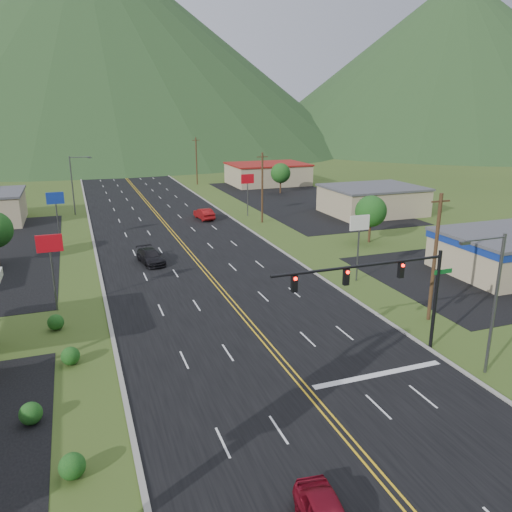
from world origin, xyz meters
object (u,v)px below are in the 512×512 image
object	(u,v)px
traffic_signal	(387,282)
car_dark_mid	(151,257)
streetlight_west	(74,181)
car_red_far	(204,214)
streetlight_east	(492,296)

from	to	relation	value
traffic_signal	car_dark_mid	world-z (taller)	traffic_signal
car_dark_mid	traffic_signal	bearing A→B (deg)	-75.86
streetlight_west	car_dark_mid	world-z (taller)	streetlight_west
car_red_far	streetlight_west	bearing A→B (deg)	-35.76
traffic_signal	car_red_far	size ratio (longest dim) A/B	2.64
traffic_signal	car_red_far	bearing A→B (deg)	90.52
streetlight_east	streetlight_west	xyz separation A→B (m)	(-22.86, 60.00, 0.00)
traffic_signal	streetlight_west	world-z (taller)	streetlight_west
traffic_signal	car_dark_mid	distance (m)	28.97
car_red_far	car_dark_mid	bearing A→B (deg)	54.99
traffic_signal	car_red_far	distance (m)	46.09
streetlight_east	traffic_signal	bearing A→B (deg)	139.61
car_dark_mid	car_red_far	bearing A→B (deg)	51.96
traffic_signal	streetlight_west	size ratio (longest dim) A/B	1.46
streetlight_west	car_dark_mid	size ratio (longest dim) A/B	1.78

